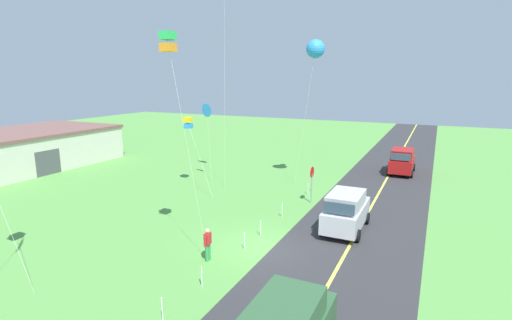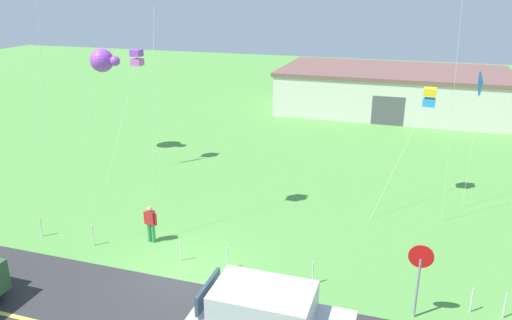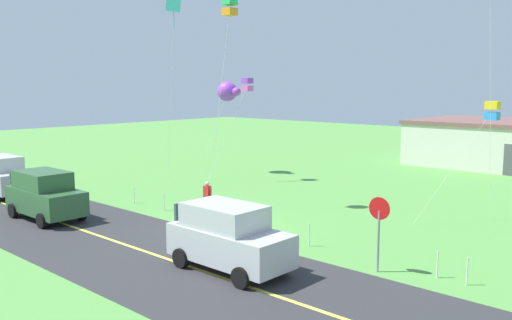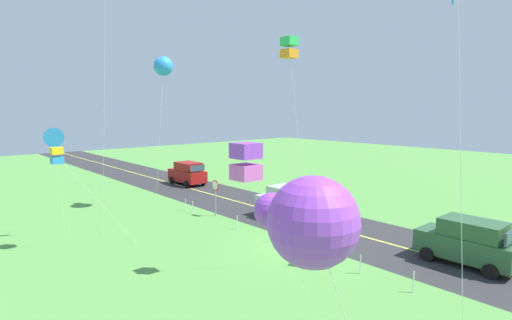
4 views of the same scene
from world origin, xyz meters
name	(u,v)px [view 1 (image 1 of 4)]	position (x,y,z in m)	size (l,w,h in m)	color
ground_plane	(262,249)	(0.00, 0.00, -0.05)	(120.00, 120.00, 0.10)	#549342
asphalt_road	(340,264)	(0.00, -4.00, 0.00)	(120.00, 7.00, 0.00)	#2D2D30
road_centre_stripe	(340,264)	(0.00, -4.00, 0.01)	(120.00, 0.16, 0.00)	#E5E04C
car_suv_foreground	(346,211)	(4.18, -3.31, 1.15)	(4.40, 2.12, 2.24)	#B7B7BC
car_parked_east_far	(402,161)	(19.59, -4.92, 1.15)	(4.40, 2.12, 2.24)	maroon
stop_sign	(312,178)	(8.04, -0.10, 1.80)	(0.76, 0.08, 2.56)	gray
person_adult_near	(208,243)	(-2.33, 1.71, 0.86)	(0.58, 0.22, 1.60)	#338C4C
kite_red_low	(168,42)	(-2.41, 3.42, 9.97)	(0.56, 1.99, 10.44)	silver
kite_yellow_high	(316,49)	(12.50, 1.27, 10.57)	(1.90, 1.95, 11.28)	silver
kite_pink_drift	(207,110)	(10.14, 9.52, 5.86)	(0.51, 1.13, 6.43)	silver
kite_cyan_top	(188,123)	(8.04, 9.95, 5.04)	(2.32, 3.65, 5.48)	silver
warehouse_distant	(11,151)	(5.63, 28.35, 1.75)	(18.36, 10.20, 3.50)	beige
fence_post_0	(162,309)	(-6.94, 0.70, 0.45)	(0.05, 0.05, 0.90)	silver
fence_post_1	(202,276)	(-4.41, 0.70, 0.45)	(0.05, 0.05, 0.90)	silver
fence_post_2	(245,241)	(-0.51, 0.70, 0.45)	(0.05, 0.05, 0.90)	silver
fence_post_3	(261,228)	(1.40, 0.70, 0.45)	(0.05, 0.05, 0.90)	silver
fence_post_4	(282,210)	(4.59, 0.70, 0.45)	(0.05, 0.05, 0.90)	silver
fence_post_5	(308,189)	(9.76, 0.70, 0.45)	(0.05, 0.05, 0.90)	silver
fence_post_6	(312,185)	(10.72, 0.70, 0.45)	(0.05, 0.05, 0.90)	silver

